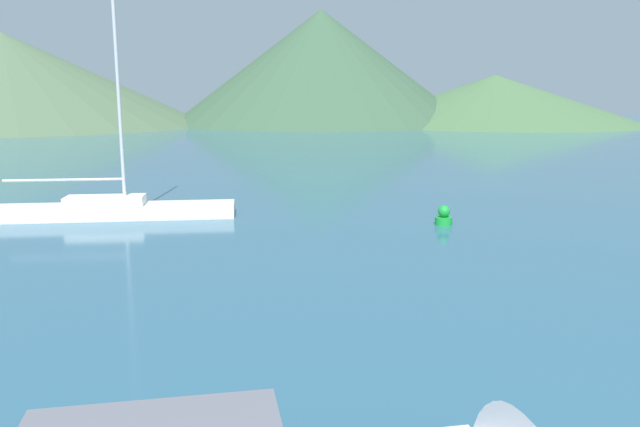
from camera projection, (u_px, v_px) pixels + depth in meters
The scene contains 5 objects.
sailboat_inner at pixel (106, 208), 21.68m from camera, with size 8.90×1.60×8.30m.
buoy_marker at pixel (444, 217), 20.57m from camera, with size 0.57×0.57×0.66m.
hill_west at pixel (5, 79), 82.52m from camera, with size 52.79×52.79×12.20m.
hill_central at pixel (321, 67), 89.46m from camera, with size 43.06×43.06×15.98m.
hill_east at pixel (494, 99), 88.34m from camera, with size 40.64×40.64×6.86m.
Camera 1 is at (-2.47, -1.84, 4.27)m, focal length 35.00 mm.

